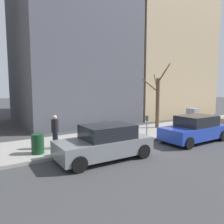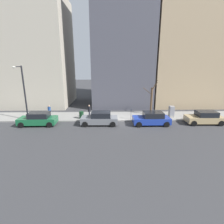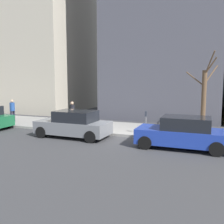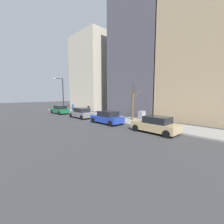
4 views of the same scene
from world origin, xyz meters
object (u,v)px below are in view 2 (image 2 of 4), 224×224
(parking_meter, at_px, (131,113))
(pedestrian_midblock, at_px, (49,111))
(pedestrian_near_meter, at_px, (89,110))
(office_tower_left, at_px, (186,14))
(parked_car_green, at_px, (38,119))
(bare_tree, at_px, (151,100))
(utility_box, at_px, (171,112))
(streetlamp, at_px, (23,89))
(parked_car_grey, at_px, (100,118))
(parked_car_blue, at_px, (152,119))
(office_tower_right, at_px, (38,53))
(trash_bin, at_px, (81,115))
(parked_car_tan, at_px, (205,118))
(office_block_center, at_px, (122,44))

(parking_meter, distance_m, pedestrian_midblock, 10.34)
(pedestrian_near_meter, xyz_separation_m, office_tower_left, (9.66, -15.13, 13.52))
(parked_car_green, height_order, bare_tree, bare_tree)
(office_tower_left, bearing_deg, pedestrian_midblock, 115.75)
(parking_meter, xyz_separation_m, utility_box, (0.85, -5.37, -0.13))
(streetlamp, bearing_deg, parked_car_grey, -98.39)
(parked_car_blue, distance_m, office_tower_right, 21.85)
(trash_bin, bearing_deg, pedestrian_near_meter, -67.49)
(parked_car_blue, bearing_deg, parked_car_tan, -87.84)
(parked_car_grey, distance_m, office_tower_right, 17.58)
(office_tower_left, xyz_separation_m, office_block_center, (-0.72, 10.44, -4.64))
(bare_tree, bearing_deg, parked_car_blue, 168.00)
(office_tower_right, bearing_deg, parking_meter, -124.92)
(parked_car_grey, height_order, utility_box, utility_box)
(parked_car_tan, xyz_separation_m, parking_meter, (1.46, 8.51, 0.24))
(pedestrian_midblock, bearing_deg, trash_bin, -90.61)
(trash_bin, xyz_separation_m, office_tower_right, (9.63, 8.22, 8.01))
(bare_tree, relative_size, trash_bin, 5.26)
(streetlamp, relative_size, bare_tree, 1.37)
(parked_car_tan, xyz_separation_m, parked_car_green, (-0.07, 19.39, 0.00))
(parked_car_blue, height_order, parked_car_green, same)
(parked_car_grey, distance_m, streetlamp, 9.65)
(trash_bin, relative_size, office_tower_right, 0.05)
(parking_meter, bearing_deg, bare_tree, -54.26)
(parked_car_green, distance_m, bare_tree, 14.44)
(parked_car_blue, xyz_separation_m, office_tower_right, (11.77, 16.63, 7.88))
(parked_car_grey, distance_m, utility_box, 9.48)
(parked_car_tan, xyz_separation_m, pedestrian_near_meter, (2.31, 13.78, 0.35))
(parked_car_tan, distance_m, pedestrian_near_meter, 13.97)
(parking_meter, height_order, utility_box, utility_box)
(pedestrian_near_meter, bearing_deg, streetlamp, -90.06)
(parked_car_green, relative_size, trash_bin, 4.69)
(parking_meter, distance_m, trash_bin, 6.25)
(parked_car_grey, bearing_deg, office_block_center, -14.93)
(parked_car_tan, relative_size, bare_tree, 0.90)
(pedestrian_near_meter, xyz_separation_m, office_block_center, (8.94, -4.70, 8.88))
(parked_car_green, relative_size, office_block_center, 0.21)
(pedestrian_near_meter, bearing_deg, parked_car_green, -74.78)
(parking_meter, relative_size, office_block_center, 0.07)
(parked_car_grey, bearing_deg, office_tower_right, 43.70)
(parked_car_tan, height_order, parked_car_green, same)
(trash_bin, height_order, pedestrian_near_meter, pedestrian_near_meter)
(parking_meter, xyz_separation_m, streetlamp, (-0.17, 12.79, 3.04))
(parked_car_grey, distance_m, office_block_center, 14.93)
(streetlamp, relative_size, office_block_center, 0.33)
(parked_car_grey, relative_size, office_tower_right, 0.25)
(parked_car_tan, distance_m, office_tower_right, 26.87)
(office_block_center, bearing_deg, bare_tree, -154.87)
(pedestrian_midblock, bearing_deg, streetlamp, 114.69)
(office_block_center, relative_size, office_tower_right, 1.16)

